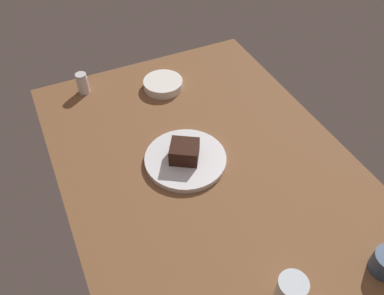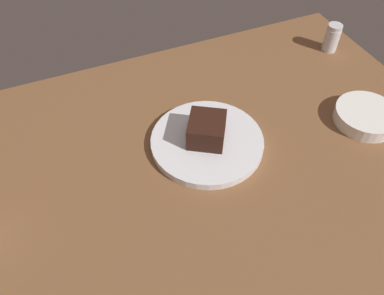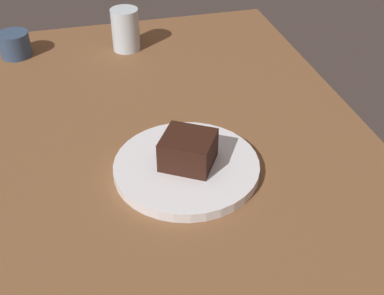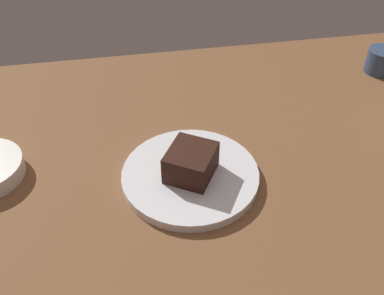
# 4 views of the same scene
# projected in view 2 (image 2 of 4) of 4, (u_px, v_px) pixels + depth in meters

# --- Properties ---
(dining_table) EXTENTS (1.20, 0.84, 0.03)m
(dining_table) POSITION_uv_depth(u_px,v_px,m) (196.00, 173.00, 0.81)
(dining_table) COLOR brown
(dining_table) RESTS_ON ground
(dessert_plate) EXTENTS (0.24, 0.24, 0.02)m
(dessert_plate) POSITION_uv_depth(u_px,v_px,m) (207.00, 142.00, 0.83)
(dessert_plate) COLOR silver
(dessert_plate) RESTS_ON dining_table
(chocolate_cake_slice) EXTENTS (0.11, 0.11, 0.05)m
(chocolate_cake_slice) POSITION_uv_depth(u_px,v_px,m) (207.00, 130.00, 0.81)
(chocolate_cake_slice) COLOR black
(chocolate_cake_slice) RESTS_ON dessert_plate
(salt_shaker) EXTENTS (0.04, 0.04, 0.08)m
(salt_shaker) POSITION_uv_depth(u_px,v_px,m) (332.00, 38.00, 1.05)
(salt_shaker) COLOR silver
(salt_shaker) RESTS_ON dining_table
(side_bowl) EXTENTS (0.14, 0.14, 0.03)m
(side_bowl) POSITION_uv_depth(u_px,v_px,m) (366.00, 116.00, 0.88)
(side_bowl) COLOR white
(side_bowl) RESTS_ON dining_table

